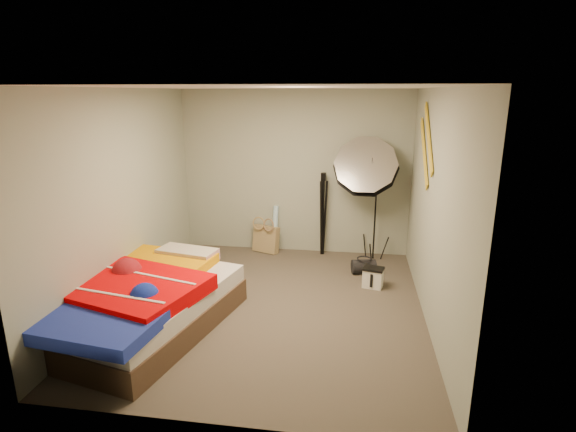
% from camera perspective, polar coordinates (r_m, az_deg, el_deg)
% --- Properties ---
extents(floor, '(4.00, 4.00, 0.00)m').
position_cam_1_polar(floor, '(5.44, -2.01, -11.35)').
color(floor, '#50463E').
rests_on(floor, ground).
extents(ceiling, '(4.00, 4.00, 0.00)m').
position_cam_1_polar(ceiling, '(4.85, -2.29, 16.01)').
color(ceiling, silver).
rests_on(ceiling, wall_back).
extents(wall_back, '(3.50, 0.00, 3.50)m').
position_cam_1_polar(wall_back, '(6.93, 0.88, 5.49)').
color(wall_back, gray).
rests_on(wall_back, floor).
extents(wall_front, '(3.50, 0.00, 3.50)m').
position_cam_1_polar(wall_front, '(3.15, -8.82, -7.20)').
color(wall_front, gray).
rests_on(wall_front, floor).
extents(wall_left, '(0.00, 4.00, 4.00)m').
position_cam_1_polar(wall_left, '(5.59, -20.10, 2.08)').
color(wall_left, gray).
rests_on(wall_left, floor).
extents(wall_right, '(0.00, 4.00, 4.00)m').
position_cam_1_polar(wall_right, '(4.99, 18.02, 0.76)').
color(wall_right, gray).
rests_on(wall_right, floor).
extents(tote_bag, '(0.46, 0.33, 0.43)m').
position_cam_1_polar(tote_bag, '(7.11, -2.80, -2.94)').
color(tote_bag, tan).
rests_on(tote_bag, floor).
extents(wrapping_roll, '(0.12, 0.22, 0.73)m').
position_cam_1_polar(wrapping_roll, '(7.09, -1.68, -1.66)').
color(wrapping_roll, '#5AA9DE').
rests_on(wrapping_roll, floor).
extents(camera_case, '(0.28, 0.23, 0.25)m').
position_cam_1_polar(camera_case, '(5.98, 10.73, -7.76)').
color(camera_case, white).
rests_on(camera_case, floor).
extents(duffel_bag, '(0.36, 0.26, 0.20)m').
position_cam_1_polar(duffel_bag, '(6.39, 9.58, -6.35)').
color(duffel_bag, black).
rests_on(duffel_bag, floor).
extents(wall_stripe_upper, '(0.02, 0.91, 0.78)m').
position_cam_1_polar(wall_stripe_upper, '(5.46, 17.43, 9.49)').
color(wall_stripe_upper, gold).
rests_on(wall_stripe_upper, wall_right).
extents(wall_stripe_lower, '(0.02, 0.91, 0.78)m').
position_cam_1_polar(wall_stripe_lower, '(5.73, 16.90, 7.76)').
color(wall_stripe_lower, gold).
rests_on(wall_stripe_lower, wall_right).
extents(bed, '(1.87, 2.43, 0.60)m').
position_cam_1_polar(bed, '(5.09, -18.05, -10.33)').
color(bed, '#4B3526').
rests_on(bed, floor).
extents(photo_umbrella, '(1.17, 0.90, 1.96)m').
position_cam_1_polar(photo_umbrella, '(6.54, 9.86, 6.01)').
color(photo_umbrella, black).
rests_on(photo_umbrella, floor).
extents(camera_tripod, '(0.08, 0.08, 1.29)m').
position_cam_1_polar(camera_tripod, '(6.87, 4.46, 0.98)').
color(camera_tripod, black).
rests_on(camera_tripod, floor).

